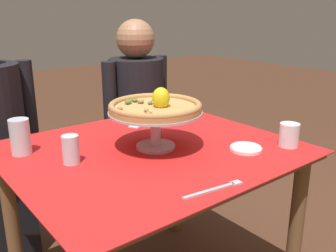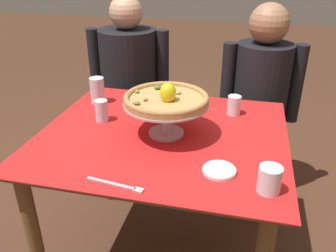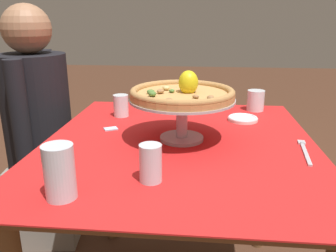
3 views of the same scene
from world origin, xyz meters
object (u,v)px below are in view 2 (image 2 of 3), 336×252
at_px(pizza, 166,98).
at_px(sugar_packet, 196,110).
at_px(dinner_fork, 118,185).
at_px(pizza_stand, 166,111).
at_px(water_glass_side_left, 102,112).
at_px(water_glass_back_right, 234,106).
at_px(water_glass_back_left, 98,92).
at_px(diner_left, 130,91).
at_px(diner_right, 258,109).
at_px(water_glass_front_right, 269,181).
at_px(side_plate, 219,170).

relative_size(pizza, sugar_packet, 7.14).
distance_m(dinner_fork, sugar_packet, 0.70).
xyz_separation_m(pizza_stand, sugar_packet, (0.09, 0.28, -0.11)).
xyz_separation_m(pizza_stand, water_glass_side_left, (-0.33, 0.06, -0.07)).
relative_size(water_glass_back_right, water_glass_back_left, 0.69).
relative_size(water_glass_side_left, dinner_fork, 0.48).
height_order(pizza_stand, diner_left, diner_left).
relative_size(water_glass_back_right, sugar_packet, 1.88).
height_order(water_glass_side_left, water_glass_back_right, water_glass_side_left).
bearing_deg(pizza, pizza_stand, 109.29).
relative_size(diner_left, diner_right, 1.01).
xyz_separation_m(pizza, diner_left, (-0.44, 0.79, -0.30)).
height_order(water_glass_side_left, water_glass_back_left, water_glass_back_left).
height_order(water_glass_side_left, dinner_fork, water_glass_side_left).
bearing_deg(diner_left, pizza, -60.52).
height_order(water_glass_back_right, water_glass_front_right, same).
distance_m(water_glass_back_right, side_plate, 0.52).
distance_m(pizza, water_glass_back_left, 0.52).
xyz_separation_m(pizza, sugar_packet, (0.09, 0.28, -0.17)).
distance_m(water_glass_back_right, water_glass_front_right, 0.61).
bearing_deg(dinner_fork, water_glass_back_left, 118.44).
xyz_separation_m(water_glass_front_right, sugar_packet, (-0.34, 0.59, -0.04)).
distance_m(pizza, diner_right, 0.90).
bearing_deg(diner_right, dinner_fork, -112.84).
xyz_separation_m(side_plate, diner_right, (0.15, 0.98, -0.17)).
xyz_separation_m(water_glass_back_left, side_plate, (0.69, -0.50, -0.05)).
relative_size(pizza_stand, pizza, 1.02).
distance_m(water_glass_side_left, water_glass_front_right, 0.84).
relative_size(side_plate, diner_left, 0.10).
relative_size(pizza_stand, water_glass_side_left, 3.54).
bearing_deg(pizza_stand, water_glass_back_left, 148.67).
bearing_deg(water_glass_back_left, water_glass_front_right, -33.93).
height_order(water_glass_back_left, sugar_packet, water_glass_back_left).
height_order(dinner_fork, diner_right, diner_right).
distance_m(water_glass_back_right, sugar_packet, 0.19).
height_order(pizza, water_glass_side_left, pizza).
height_order(diner_left, diner_right, diner_left).
bearing_deg(water_glass_front_right, diner_left, 128.35).
distance_m(water_glass_back_right, diner_left, 0.89).
distance_m(pizza_stand, side_plate, 0.37).
height_order(pizza_stand, water_glass_back_right, pizza_stand).
distance_m(water_glass_side_left, diner_right, 1.02).
bearing_deg(water_glass_back_left, pizza_stand, -31.33).
xyz_separation_m(side_plate, diner_left, (-0.70, 1.02, -0.14)).
bearing_deg(water_glass_side_left, side_plate, -27.50).
distance_m(water_glass_side_left, sugar_packet, 0.47).
relative_size(pizza_stand, diner_left, 0.30).
xyz_separation_m(water_glass_side_left, diner_left, (-0.12, 0.72, -0.18)).
distance_m(pizza, water_glass_back_right, 0.41).
height_order(pizza_stand, water_glass_front_right, pizza_stand).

